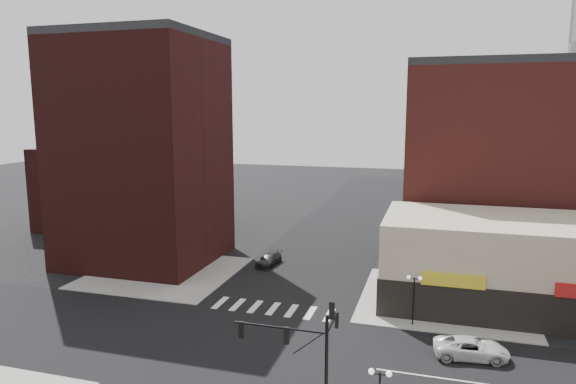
% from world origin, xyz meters
% --- Properties ---
extents(ground, '(240.00, 240.00, 0.00)m').
position_xyz_m(ground, '(0.00, 0.00, 0.00)').
color(ground, black).
rests_on(ground, ground).
extents(road_ew, '(200.00, 14.00, 0.02)m').
position_xyz_m(road_ew, '(0.00, 0.00, 0.01)').
color(road_ew, black).
rests_on(road_ew, ground).
extents(road_ns, '(14.00, 200.00, 0.02)m').
position_xyz_m(road_ns, '(0.00, 0.00, 0.01)').
color(road_ns, black).
rests_on(road_ns, ground).
extents(sidewalk_nw, '(15.00, 15.00, 0.12)m').
position_xyz_m(sidewalk_nw, '(-14.50, 14.50, 0.06)').
color(sidewalk_nw, gray).
rests_on(sidewalk_nw, ground).
extents(sidewalk_ne, '(15.00, 15.00, 0.12)m').
position_xyz_m(sidewalk_ne, '(14.50, 14.50, 0.06)').
color(sidewalk_ne, gray).
rests_on(sidewalk_ne, ground).
extents(building_nw, '(16.00, 15.00, 25.00)m').
position_xyz_m(building_nw, '(-19.00, 18.50, 12.50)').
color(building_nw, '#361211').
rests_on(building_nw, ground).
extents(building_nw_low, '(20.00, 18.00, 12.00)m').
position_xyz_m(building_nw_low, '(-32.00, 34.00, 6.00)').
color(building_nw_low, '#361211').
rests_on(building_nw_low, ground).
extents(building_ne_midrise, '(18.00, 15.00, 22.00)m').
position_xyz_m(building_ne_midrise, '(19.00, 29.50, 11.00)').
color(building_ne_midrise, maroon).
rests_on(building_ne_midrise, ground).
extents(building_ne_row, '(24.20, 12.20, 8.00)m').
position_xyz_m(building_ne_row, '(21.00, 15.00, 3.30)').
color(building_ne_row, '#BFB098').
rests_on(building_ne_row, ground).
extents(traffic_signal, '(5.59, 3.09, 7.77)m').
position_xyz_m(traffic_signal, '(7.24, -7.83, 4.96)').
color(traffic_signal, black).
rests_on(traffic_signal, ground).
extents(street_lamp_ne, '(1.22, 0.32, 4.16)m').
position_xyz_m(street_lamp_ne, '(12.00, 8.00, 3.29)').
color(street_lamp_ne, black).
rests_on(street_lamp_ne, sidewalk_ne).
extents(white_suv, '(5.48, 3.03, 1.45)m').
position_xyz_m(white_suv, '(16.29, 3.56, 0.73)').
color(white_suv, silver).
rests_on(white_suv, ground).
extents(dark_sedan_north, '(2.26, 4.58, 1.28)m').
position_xyz_m(dark_sedan_north, '(-4.56, 20.40, 0.64)').
color(dark_sedan_north, black).
rests_on(dark_sedan_north, ground).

